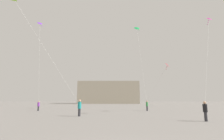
# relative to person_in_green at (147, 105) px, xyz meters

# --- Properties ---
(person_in_green) EXTENTS (0.36, 0.36, 1.65)m
(person_in_green) POSITION_rel_person_in_green_xyz_m (0.00, 0.00, 0.00)
(person_in_green) COLOR #2D2D33
(person_in_green) RESTS_ON ground_plane
(person_in_black) EXTENTS (0.37, 0.37, 1.71)m
(person_in_black) POSITION_rel_person_in_green_xyz_m (2.19, -13.44, 0.03)
(person_in_black) COLOR #2D2D33
(person_in_black) RESTS_ON ground_plane
(person_in_purple) EXTENTS (0.35, 0.35, 1.61)m
(person_in_purple) POSITION_rel_person_in_green_xyz_m (-17.86, 0.07, -0.02)
(person_in_purple) COLOR #2D2D33
(person_in_purple) RESTS_ON ground_plane
(person_in_teal) EXTENTS (0.40, 0.40, 1.85)m
(person_in_teal) POSITION_rel_person_in_green_xyz_m (-9.54, -8.89, 0.11)
(person_in_teal) COLOR #2D2D33
(person_in_teal) RESTS_ON ground_plane
(kite_magenta_diamond) EXTENTS (5.30, 6.21, 11.39)m
(kite_magenta_diamond) POSITION_rel_person_in_green_xyz_m (6.87, -7.83, 11.20)
(kite_magenta_diamond) COLOR #D12899
(kite_violet_diamond) EXTENTS (1.82, 1.51, 14.80)m
(kite_violet_diamond) POSITION_rel_person_in_green_xyz_m (-19.07, 1.01, 14.55)
(kite_violet_diamond) COLOR purple
(kite_crimson_delta) EXTENTS (3.50, 2.71, 6.26)m
(kite_crimson_delta) POSITION_rel_person_in_green_xyz_m (2.95, -2.08, 6.24)
(kite_crimson_delta) COLOR red
(kite_emerald_diamond) EXTENTS (1.43, 3.51, 14.92)m
(kite_emerald_diamond) POSITION_rel_person_in_green_xyz_m (-0.82, 2.98, 14.69)
(kite_emerald_diamond) COLOR green
(building_left_hall) EXTENTS (26.55, 10.26, 9.64)m
(building_left_hall) POSITION_rel_person_in_green_xyz_m (-6.80, 48.32, 3.91)
(building_left_hall) COLOR #A39984
(building_left_hall) RESTS_ON ground_plane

